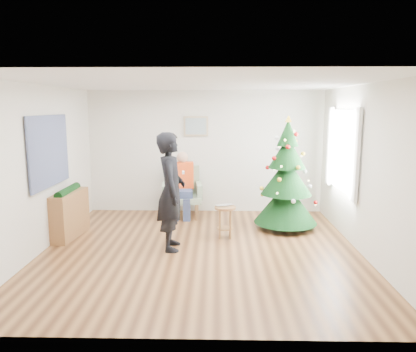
{
  "coord_description": "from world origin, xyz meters",
  "views": [
    {
      "loc": [
        0.26,
        -6.15,
        2.26
      ],
      "look_at": [
        0.1,
        0.6,
        1.1
      ],
      "focal_mm": 35.0,
      "sensor_mm": 36.0,
      "label": 1
    }
  ],
  "objects_px": {
    "christmas_tree": "(286,178)",
    "console": "(69,214)",
    "standing_man": "(171,192)",
    "armchair": "(182,198)",
    "stool": "(225,222)"
  },
  "relations": [
    {
      "from": "console",
      "to": "christmas_tree",
      "type": "bearing_deg",
      "value": 14.64
    },
    {
      "from": "christmas_tree",
      "to": "armchair",
      "type": "xyz_separation_m",
      "value": [
        -2.01,
        0.82,
        -0.57
      ]
    },
    {
      "from": "armchair",
      "to": "console",
      "type": "height_order",
      "value": "armchair"
    },
    {
      "from": "christmas_tree",
      "to": "stool",
      "type": "relative_size",
      "value": 3.8
    },
    {
      "from": "christmas_tree",
      "to": "standing_man",
      "type": "xyz_separation_m",
      "value": [
        -2.01,
        -1.16,
        -0.01
      ]
    },
    {
      "from": "standing_man",
      "to": "armchair",
      "type": "bearing_deg",
      "value": -4.79
    },
    {
      "from": "armchair",
      "to": "standing_man",
      "type": "distance_m",
      "value": 2.05
    },
    {
      "from": "stool",
      "to": "console",
      "type": "relative_size",
      "value": 0.55
    },
    {
      "from": "christmas_tree",
      "to": "console",
      "type": "height_order",
      "value": "christmas_tree"
    },
    {
      "from": "christmas_tree",
      "to": "console",
      "type": "xyz_separation_m",
      "value": [
        -3.87,
        -0.6,
        -0.55
      ]
    },
    {
      "from": "christmas_tree",
      "to": "stool",
      "type": "bearing_deg",
      "value": -152.69
    },
    {
      "from": "christmas_tree",
      "to": "armchair",
      "type": "height_order",
      "value": "christmas_tree"
    },
    {
      "from": "standing_man",
      "to": "stool",
      "type": "bearing_deg",
      "value": -61.39
    },
    {
      "from": "standing_man",
      "to": "console",
      "type": "relative_size",
      "value": 1.87
    },
    {
      "from": "stool",
      "to": "standing_man",
      "type": "distance_m",
      "value": 1.23
    }
  ]
}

